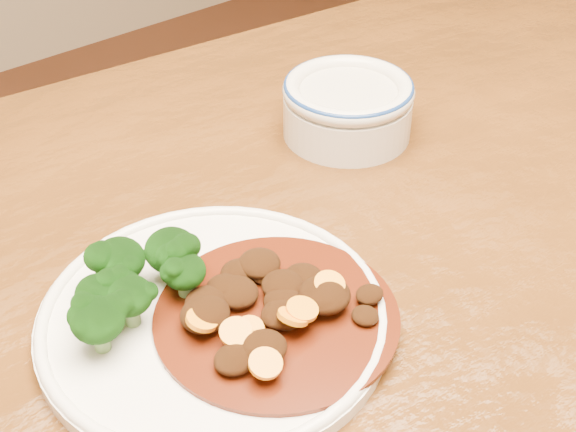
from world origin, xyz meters
TOP-DOWN VIEW (x-y plane):
  - dining_table at (-0.00, 0.00)m, footprint 1.59×1.06m
  - dinner_plate at (-0.10, 0.02)m, footprint 0.27×0.27m
  - broccoli_florets at (-0.13, 0.07)m, footprint 0.12×0.09m
  - mince_stew at (-0.07, -0.00)m, footprint 0.18×0.18m
  - dip_bowl at (0.17, 0.16)m, footprint 0.13×0.13m

SIDE VIEW (x-z plane):
  - dining_table at x=0.00m, z-range 0.30..1.05m
  - dinner_plate at x=-0.10m, z-range 0.75..0.77m
  - mince_stew at x=-0.07m, z-range 0.76..0.79m
  - dip_bowl at x=0.17m, z-range 0.75..0.81m
  - broccoli_florets at x=-0.13m, z-range 0.77..0.81m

